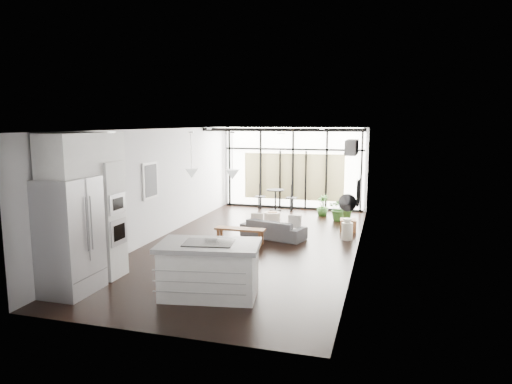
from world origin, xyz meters
The scene contains 28 objects.
floor centered at (0.00, 0.00, 0.00)m, with size 5.00×10.00×0.00m, color black.
ceiling centered at (0.00, 0.00, 2.80)m, with size 5.00×10.00×0.00m, color white.
wall_left centered at (-2.50, 0.00, 1.40)m, with size 0.02×10.00×2.80m, color silver.
wall_right centered at (2.50, 0.00, 1.40)m, with size 0.02×10.00×2.80m, color silver.
wall_back centered at (0.00, 5.00, 1.40)m, with size 5.00×0.02×2.80m, color silver.
wall_front centered at (0.00, -5.00, 1.40)m, with size 5.00×0.02×2.80m, color silver.
glazing centered at (0.00, 4.88, 1.40)m, with size 5.00×0.20×2.80m, color black.
skylight centered at (0.00, 4.00, 2.77)m, with size 4.70×1.90×0.06m, color white.
neighbour_building centered at (0.00, 4.95, 1.10)m, with size 3.50×0.02×1.60m, color #CFBC82.
island centered at (0.25, -3.45, 0.47)m, with size 1.71×1.02×0.94m, color white.
cooktop centered at (0.25, -3.45, 0.94)m, with size 0.83×0.55×0.01m, color black.
fridge centered at (-2.14, -3.95, 1.01)m, with size 0.79×0.98×2.03m, color #A7A8AC.
appliance_column centered at (-2.04, -3.05, 1.12)m, with size 0.58×0.61×2.24m, color white.
upper_cabinets centered at (-2.12, -3.50, 2.35)m, with size 0.62×1.75×0.86m, color white.
pendant_left centered at (-0.40, -2.65, 2.02)m, with size 0.26×0.26×0.18m, color white.
pendant_right centered at (0.40, -2.65, 2.02)m, with size 0.26×0.26×0.18m, color white.
sofa centered at (0.35, 0.72, 0.32)m, with size 1.66×0.48×0.65m, color #4A4A4D.
console_bench centered at (-0.30, -0.08, 0.20)m, with size 1.24×0.31×0.40m, color brown.
pouf centered at (-0.04, 2.14, 0.19)m, with size 0.48×0.48×0.38m, color beige.
crate centered at (2.14, 2.03, 0.16)m, with size 0.43×0.43×0.33m, color brown.
plant_tall centered at (1.78, 3.30, 0.30)m, with size 0.68×0.76×0.59m, color #2E5C21.
plant_med centered at (1.18, 3.90, 0.19)m, with size 0.37×0.67×0.37m, color #2E5C21.
plant_crate centered at (2.14, 2.03, 0.46)m, with size 0.33×0.61×0.27m, color #2E5C21.
milk_can centered at (2.19, 1.07, 0.28)m, with size 0.28×0.28×0.55m, color silver.
bistro_set centered at (-0.49, 4.37, 0.37)m, with size 1.52×0.61×0.73m, color black.
tv centered at (2.46, 1.00, 1.30)m, with size 0.05×1.10×0.65m, color black.
ac_unit centered at (2.38, -0.80, 2.45)m, with size 0.22×0.90×0.30m, color silver.
framed_art centered at (-2.47, -0.50, 1.55)m, with size 0.04×0.70×0.90m, color black.
Camera 1 is at (3.08, -10.43, 2.96)m, focal length 32.00 mm.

